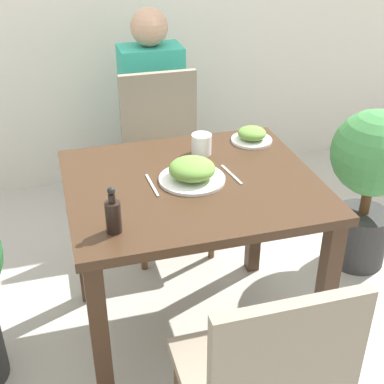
# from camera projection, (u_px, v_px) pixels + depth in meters

# --- Properties ---
(ground_plane) EXTENTS (16.00, 16.00, 0.00)m
(ground_plane) POSITION_uv_depth(u_px,v_px,m) (192.00, 330.00, 2.37)
(ground_plane) COLOR #B7B2A8
(dining_table) EXTENTS (0.93, 0.80, 0.76)m
(dining_table) POSITION_uv_depth(u_px,v_px,m) (192.00, 209.00, 2.06)
(dining_table) COLOR #3D2819
(dining_table) RESTS_ON ground_plane
(chair_near) EXTENTS (0.42, 0.42, 0.91)m
(chair_near) POSITION_uv_depth(u_px,v_px,m) (264.00, 384.00, 1.48)
(chair_near) COLOR gray
(chair_near) RESTS_ON ground_plane
(chair_far) EXTENTS (0.42, 0.42, 0.91)m
(chair_far) POSITION_uv_depth(u_px,v_px,m) (165.00, 153.00, 2.76)
(chair_far) COLOR gray
(chair_far) RESTS_ON ground_plane
(food_plate) EXTENTS (0.25, 0.25, 0.09)m
(food_plate) POSITION_uv_depth(u_px,v_px,m) (193.00, 171.00, 1.97)
(food_plate) COLOR white
(food_plate) RESTS_ON dining_table
(side_plate) EXTENTS (0.18, 0.18, 0.06)m
(side_plate) POSITION_uv_depth(u_px,v_px,m) (252.00, 135.00, 2.28)
(side_plate) COLOR white
(side_plate) RESTS_ON dining_table
(drink_cup) EXTENTS (0.08, 0.08, 0.08)m
(drink_cup) POSITION_uv_depth(u_px,v_px,m) (201.00, 144.00, 2.17)
(drink_cup) COLOR white
(drink_cup) RESTS_ON dining_table
(sauce_bottle) EXTENTS (0.05, 0.05, 0.16)m
(sauce_bottle) POSITION_uv_depth(u_px,v_px,m) (113.00, 215.00, 1.67)
(sauce_bottle) COLOR black
(sauce_bottle) RESTS_ON dining_table
(fork_utensil) EXTENTS (0.02, 0.17, 0.00)m
(fork_utensil) POSITION_uv_depth(u_px,v_px,m) (152.00, 185.00, 1.96)
(fork_utensil) COLOR silver
(fork_utensil) RESTS_ON dining_table
(spoon_utensil) EXTENTS (0.03, 0.16, 0.00)m
(spoon_utensil) POSITION_uv_depth(u_px,v_px,m) (232.00, 175.00, 2.03)
(spoon_utensil) COLOR silver
(spoon_utensil) RESTS_ON dining_table
(potted_plant_right) EXTENTS (0.41, 0.41, 0.83)m
(potted_plant_right) POSITION_uv_depth(u_px,v_px,m) (371.00, 175.00, 2.57)
(potted_plant_right) COLOR #333333
(potted_plant_right) RESTS_ON ground_plane
(person_figure) EXTENTS (0.34, 0.22, 1.17)m
(person_figure) POSITION_uv_depth(u_px,v_px,m) (153.00, 115.00, 3.05)
(person_figure) COLOR #2D3347
(person_figure) RESTS_ON ground_plane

